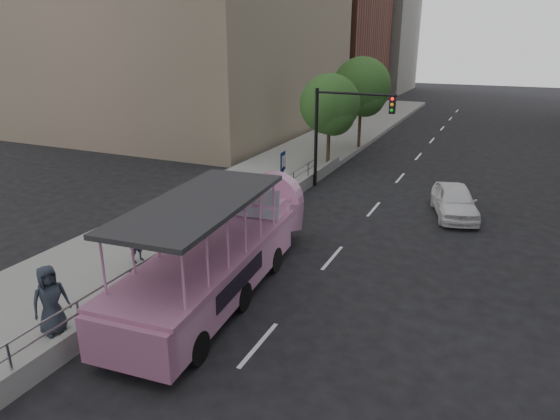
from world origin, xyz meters
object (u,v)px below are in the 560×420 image
Objects in this scene: parking_sign at (283,173)px; street_tree_far at (363,89)px; pedestrian_far at (50,300)px; traffic_signal at (338,123)px; pedestrian_near at (136,238)px; duck_boat at (224,251)px; car at (455,201)px; street_tree_near at (331,107)px.

street_tree_far reaches higher than parking_sign.
traffic_signal is (2.24, 16.59, 2.25)m from pedestrian_far.
pedestrian_near is at bearing -102.77° from parking_sign.
street_tree_far is at bearing 90.44° from parking_sign.
duck_boat reaches higher than parking_sign.
duck_boat is at bearing -85.59° from street_tree_far.
pedestrian_far is (-8.44, -14.67, 0.54)m from car.
pedestrian_far is at bearing -91.86° from street_tree_far.
car is at bearing -17.18° from traffic_signal.
street_tree_far is (-7.60, 11.35, 3.59)m from car.
car is at bearing 15.75° from parking_sign.
pedestrian_near is 0.30× the size of street_tree_near.
parking_sign is 0.42× the size of street_tree_far.
street_tree_far is at bearing 94.41° from duck_boat.
street_tree_near reaches higher than traffic_signal.
duck_boat is 1.80× the size of street_tree_near.
car is at bearing -7.83° from pedestrian_far.
duck_boat is 8.17m from parking_sign.
pedestrian_far is 26.21m from street_tree_far.
parking_sign reaches higher than pedestrian_near.
parking_sign is at bearing -179.96° from car.
car is 0.81× the size of traffic_signal.
car is at bearing -34.42° from street_tree_near.
traffic_signal is at bearing -7.10° from pedestrian_near.
traffic_signal is at bearing 14.40° from pedestrian_far.
pedestrian_far is 0.30× the size of street_tree_far.
duck_boat is 3.84× the size of parking_sign.
duck_boat is 6.02× the size of pedestrian_near.
street_tree_far is at bearing 88.09° from street_tree_near.
street_tree_near is at bearing 1.71° from pedestrian_near.
street_tree_far is (0.20, 6.00, 0.49)m from street_tree_near.
traffic_signal reaches higher than pedestrian_near.
pedestrian_near is 8.37m from parking_sign.
street_tree_near is at bearing 114.98° from traffic_signal.
street_tree_far is (-0.10, 13.46, 2.62)m from parking_sign.
pedestrian_near is 0.33× the size of traffic_signal.
duck_boat is at bearing -83.16° from street_tree_near.
duck_boat is at bearing -136.13° from car.
pedestrian_far is at bearing -91.84° from street_tree_near.
pedestrian_near is 0.64× the size of parking_sign.
parking_sign is (1.85, 8.15, 0.54)m from pedestrian_near.
traffic_signal reaches higher than duck_boat.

